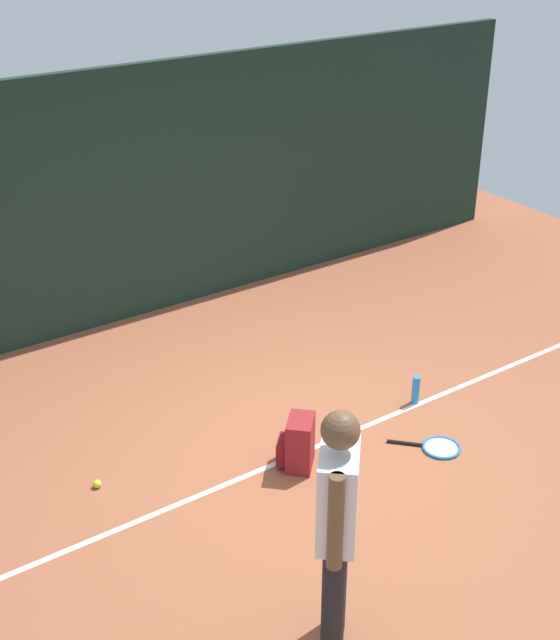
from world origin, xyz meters
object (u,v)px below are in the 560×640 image
object	(u,v)px
backpack	(298,444)
tennis_ball_near_player	(97,484)
tennis_racket	(438,447)
water_bottle	(416,390)
tennis_player	(337,520)

from	to	relation	value
backpack	tennis_ball_near_player	world-z (taller)	backpack
tennis_racket	water_bottle	size ratio (longest dim) A/B	2.10
tennis_player	tennis_racket	distance (m)	2.46
tennis_player	water_bottle	distance (m)	2.99
tennis_ball_near_player	water_bottle	size ratio (longest dim) A/B	0.24
tennis_ball_near_player	tennis_racket	bearing A→B (deg)	-23.91
water_bottle	tennis_racket	bearing A→B (deg)	-116.80
tennis_player	tennis_ball_near_player	xyz separation A→B (m)	(-0.58, 2.25, -0.93)
tennis_player	water_bottle	xyz separation A→B (m)	(2.28, 1.75, -0.83)
tennis_player	tennis_ball_near_player	size ratio (longest dim) A/B	25.76
tennis_player	backpack	bearing A→B (deg)	12.50
tennis_racket	water_bottle	xyz separation A→B (m)	(0.32, 0.63, 0.12)
water_bottle	tennis_ball_near_player	bearing A→B (deg)	170.10
tennis_ball_near_player	backpack	bearing A→B (deg)	-24.24
tennis_ball_near_player	water_bottle	xyz separation A→B (m)	(2.86, -0.50, 0.10)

